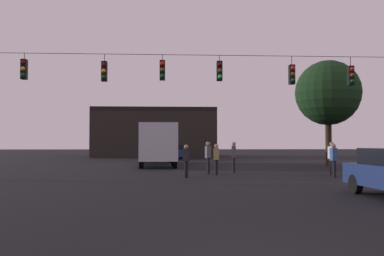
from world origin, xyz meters
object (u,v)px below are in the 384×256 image
at_px(pedestrian_trailing, 334,158).
at_px(tree_left_silhouette, 328,93).
at_px(city_bus, 157,141).
at_px(pedestrian_crossing_right, 186,159).
at_px(pedestrian_far_side, 208,155).
at_px(pedestrian_crossing_center, 234,155).
at_px(car_far_left, 174,152).
at_px(pedestrian_crossing_left, 332,156).
at_px(pedestrian_near_bus, 216,157).

distance_m(pedestrian_trailing, tree_left_silhouette, 11.60).
height_order(city_bus, pedestrian_trailing, city_bus).
height_order(pedestrian_crossing_right, pedestrian_far_side, pedestrian_far_side).
distance_m(city_bus, pedestrian_crossing_right, 11.96).
relative_size(city_bus, pedestrian_crossing_center, 6.34).
height_order(car_far_left, pedestrian_crossing_center, pedestrian_crossing_center).
distance_m(pedestrian_crossing_left, pedestrian_crossing_center, 5.28).
height_order(car_far_left, pedestrian_far_side, pedestrian_far_side).
relative_size(pedestrian_crossing_left, tree_left_silhouette, 0.22).
height_order(pedestrian_crossing_right, tree_left_silhouette, tree_left_silhouette).
relative_size(car_far_left, pedestrian_crossing_left, 2.56).
height_order(pedestrian_trailing, pedestrian_far_side, pedestrian_far_side).
bearing_deg(pedestrian_trailing, pedestrian_crossing_center, 141.44).
relative_size(pedestrian_crossing_right, pedestrian_far_side, 0.91).
height_order(pedestrian_near_bus, tree_left_silhouette, tree_left_silhouette).
distance_m(car_far_left, pedestrian_near_bus, 21.30).
xyz_separation_m(pedestrian_crossing_center, pedestrian_far_side, (-1.52, -0.65, 0.00)).
height_order(car_far_left, pedestrian_crossing_right, pedestrian_crossing_right).
relative_size(pedestrian_near_bus, pedestrian_far_side, 0.93).
distance_m(city_bus, pedestrian_crossing_center, 9.76).
bearing_deg(car_far_left, pedestrian_near_bus, -84.71).
bearing_deg(car_far_left, pedestrian_crossing_center, -80.97).
distance_m(pedestrian_crossing_right, pedestrian_trailing, 7.22).
bearing_deg(pedestrian_crossing_right, pedestrian_far_side, 62.88).
bearing_deg(pedestrian_crossing_right, pedestrian_crossing_left, 7.83).
bearing_deg(pedestrian_crossing_center, pedestrian_trailing, -38.56).
bearing_deg(city_bus, pedestrian_crossing_center, -62.23).
relative_size(pedestrian_trailing, pedestrian_far_side, 0.94).
height_order(car_far_left, pedestrian_crossing_left, pedestrian_crossing_left).
distance_m(car_far_left, pedestrian_crossing_center, 19.92).
xyz_separation_m(city_bus, pedestrian_crossing_right, (1.70, -11.80, -0.96)).
bearing_deg(pedestrian_crossing_center, pedestrian_near_bus, -127.23).
height_order(pedestrian_crossing_center, pedestrian_near_bus, pedestrian_crossing_center).
distance_m(city_bus, car_far_left, 11.22).
relative_size(pedestrian_crossing_center, pedestrian_far_side, 1.00).
distance_m(pedestrian_far_side, tree_left_silhouette, 12.74).
bearing_deg(city_bus, pedestrian_far_side, -72.01).
height_order(city_bus, pedestrian_far_side, city_bus).
bearing_deg(car_far_left, pedestrian_crossing_right, -89.26).
bearing_deg(city_bus, pedestrian_crossing_right, -81.82).
xyz_separation_m(pedestrian_crossing_right, pedestrian_near_bus, (1.67, 1.67, 0.02)).
distance_m(pedestrian_crossing_left, tree_left_silhouette, 10.29).
bearing_deg(tree_left_silhouette, pedestrian_far_side, -142.65).
xyz_separation_m(pedestrian_crossing_left, pedestrian_trailing, (-0.44, -1.34, -0.05)).
xyz_separation_m(pedestrian_far_side, tree_left_silhouette, (9.52, 7.26, 4.34)).
distance_m(pedestrian_crossing_left, pedestrian_crossing_right, 7.72).
bearing_deg(pedestrian_crossing_right, pedestrian_near_bus, 45.10).
relative_size(pedestrian_near_bus, pedestrian_trailing, 0.98).
distance_m(city_bus, pedestrian_crossing_left, 14.27).
relative_size(city_bus, car_far_left, 2.49).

